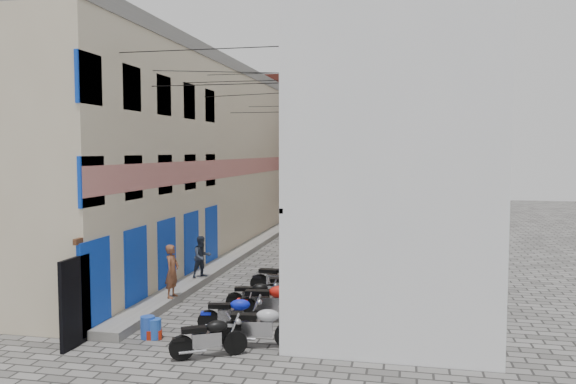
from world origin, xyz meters
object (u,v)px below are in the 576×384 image
Objects in this scene: motorcycle_b at (259,324)px; motorcycle_g at (280,277)px; person_b at (202,257)px; water_jug_near at (148,327)px; motorcycle_c at (233,312)px; motorcycle_a at (209,335)px; motorcycle_f at (292,285)px; motorcycle_e at (254,294)px; motorcycle_d at (272,300)px; water_jug_far at (155,329)px; red_crate at (154,334)px; person_a at (172,271)px.

motorcycle_g reaches higher than motorcycle_b.
person_b is 2.63× the size of water_jug_near.
motorcycle_a is at bearing -11.70° from motorcycle_c.
motorcycle_g is (-0.61, 0.95, 0.01)m from motorcycle_f.
person_b reaches higher than motorcycle_e.
motorcycle_d reaches higher than water_jug_far.
motorcycle_a is 1.07× the size of motorcycle_e.
red_crate is at bearing -19.04° from motorcycle_g.
motorcycle_f reaches higher than water_jug_near.
motorcycle_f is at bearing 166.30° from motorcycle_d.
motorcycle_g is at bearing 148.06° from motorcycle_a.
motorcycle_b is at bearing 4.27° from motorcycle_e.
motorcycle_c is 2.06m from red_crate.
motorcycle_f is 4.85m from red_crate.
motorcycle_b is (0.97, 0.90, 0.05)m from motorcycle_a.
motorcycle_f is (0.19, 1.94, -0.04)m from motorcycle_d.
water_jug_near is at bearing -46.66° from motorcycle_e.
person_b is at bearing 3.33° from person_a.
motorcycle_d reaches higher than motorcycle_b.
motorcycle_e is at bearing -6.26° from motorcycle_g.
motorcycle_c is at bearing -44.29° from motorcycle_d.
motorcycle_c is at bearing -13.37° from motorcycle_e.
motorcycle_d is at bearing 136.74° from motorcycle_a.
person_a is at bearing -140.61° from motorcycle_c.
person_b is 5.94m from water_jug_far.
water_jug_near is 1.11× the size of water_jug_far.
motorcycle_f is at bearing 54.83° from red_crate.
motorcycle_a is at bearing -29.41° from motorcycle_f.
red_crate is at bearing -75.08° from motorcycle_c.
motorcycle_c is 3.19m from motorcycle_f.
motorcycle_b is 2.98m from water_jug_near.
motorcycle_a is 7.31m from person_b.
motorcycle_c is 3.39m from person_a.
motorcycle_g is 5.44m from water_jug_near.
water_jug_far is at bearing -60.35° from motorcycle_d.
motorcycle_c is 1.35m from motorcycle_d.
motorcycle_a is at bearing 1.33° from motorcycle_g.
motorcycle_d is 3.59m from person_a.
water_jug_far is (0.92, -5.82, -0.74)m from person_b.
red_crate is (-1.80, -0.91, -0.42)m from motorcycle_c.
motorcycle_c is at bearing -36.14° from motorcycle_f.
water_jug_near is at bearing -62.41° from motorcycle_d.
motorcycle_c reaches higher than motorcycle_e.
motorcycle_b is at bearing -1.31° from red_crate.
water_jug_near is 0.20m from water_jug_far.
person_b is (-3.07, 0.92, 0.40)m from motorcycle_g.
motorcycle_b reaches higher than motorcycle_e.
motorcycle_a is 0.98× the size of motorcycle_c.
motorcycle_f is 1.13m from motorcycle_g.
motorcycle_a is 0.84× the size of motorcycle_d.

